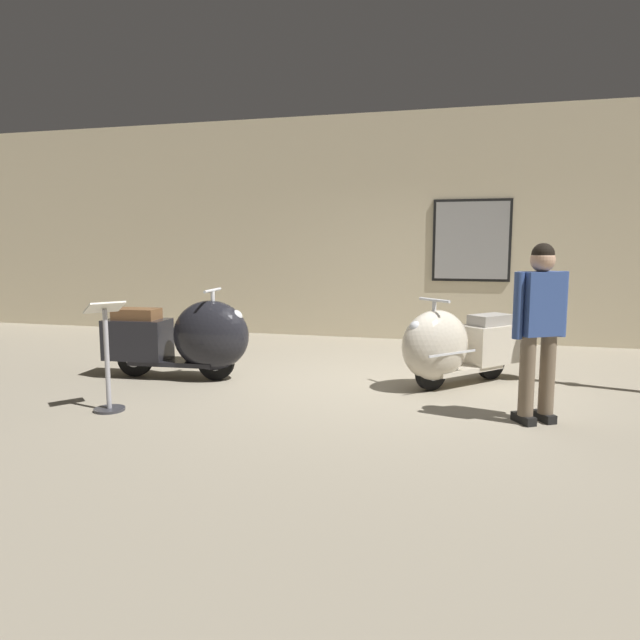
% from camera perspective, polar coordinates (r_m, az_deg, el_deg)
% --- Properties ---
extents(ground_plane, '(60.00, 60.00, 0.00)m').
position_cam_1_polar(ground_plane, '(6.35, 5.72, -6.49)').
color(ground_plane, gray).
extents(showroom_back_wall, '(18.00, 0.24, 3.55)m').
position_cam_1_polar(showroom_back_wall, '(9.44, 9.09, 8.88)').
color(showroom_back_wall, beige).
rests_on(showroom_back_wall, ground).
extents(scooter_0, '(1.71, 0.60, 1.03)m').
position_cam_1_polar(scooter_0, '(6.76, -12.73, -1.71)').
color(scooter_0, black).
rests_on(scooter_0, ground).
extents(scooter_1, '(1.39, 1.47, 0.96)m').
position_cam_1_polar(scooter_1, '(6.41, 12.81, -2.48)').
color(scooter_1, black).
rests_on(scooter_1, ground).
extents(visitor_0, '(0.45, 0.37, 1.53)m').
position_cam_1_polar(visitor_0, '(5.24, 20.65, -0.03)').
color(visitor_0, black).
rests_on(visitor_0, ground).
extents(info_stanchion, '(0.37, 0.39, 1.02)m').
position_cam_1_polar(info_stanchion, '(5.68, -20.04, -4.23)').
color(info_stanchion, '#333338').
rests_on(info_stanchion, ground).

